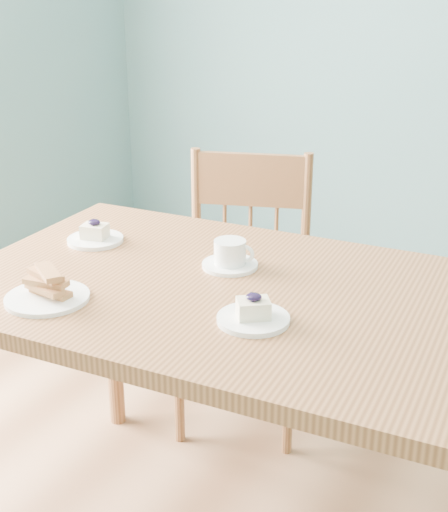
% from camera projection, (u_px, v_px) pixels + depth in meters
% --- Properties ---
extents(room, '(5.01, 5.01, 2.71)m').
position_uv_depth(room, '(419.00, 79.00, 1.23)').
color(room, '#A6734D').
rests_on(room, ground).
extents(dining_table, '(1.55, 0.95, 0.80)m').
position_uv_depth(dining_table, '(255.00, 321.00, 1.75)').
color(dining_table, '#A0663C').
rests_on(dining_table, ground).
extents(dining_chair, '(0.55, 0.53, 0.95)m').
position_uv_depth(dining_chair, '(244.00, 291.00, 2.48)').
color(dining_chair, '#A0663C').
rests_on(dining_chair, ground).
extents(cheesecake_plate_near, '(0.16, 0.16, 0.07)m').
position_uv_depth(cheesecake_plate_near, '(253.00, 315.00, 1.57)').
color(cheesecake_plate_near, white).
rests_on(cheesecake_plate_near, dining_table).
extents(cheesecake_plate_far, '(0.16, 0.16, 0.07)m').
position_uv_depth(cheesecake_plate_far, '(95.00, 236.00, 2.03)').
color(cheesecake_plate_far, white).
rests_on(cheesecake_plate_far, dining_table).
extents(coffee_cup, '(0.15, 0.15, 0.07)m').
position_uv_depth(coffee_cup, '(230.00, 256.00, 1.85)').
color(coffee_cup, white).
rests_on(coffee_cup, dining_table).
extents(biscotti_plate, '(0.20, 0.20, 0.08)m').
position_uv_depth(biscotti_plate, '(47.00, 291.00, 1.67)').
color(biscotti_plate, white).
rests_on(biscotti_plate, dining_table).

